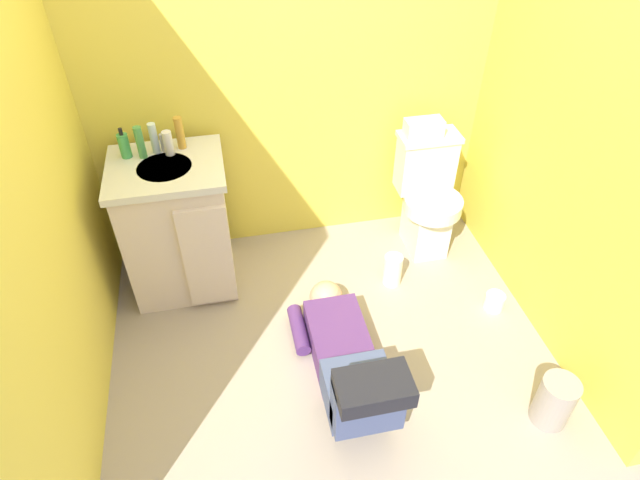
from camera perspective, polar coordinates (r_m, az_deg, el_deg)
The scene contains 17 objects.
ground_plane at distance 3.01m, azimuth 0.89°, elevation -10.80°, with size 2.79×2.94×0.04m, color #A09181.
wall_back at distance 3.09m, azimuth -3.18°, elevation 18.97°, with size 2.45×0.08×2.40m, color #E2CD47.
wall_left at distance 2.28m, azimuth -29.34°, elevation 5.10°, with size 0.08×1.94×2.40m, color #E2CD47.
wall_right at distance 2.69m, azimuth 27.13°, elevation 11.15°, with size 0.08×1.94×2.40m, color #E2CD47.
toilet at distance 3.41m, azimuth 11.21°, elevation 4.50°, with size 0.36×0.46×0.75m.
vanity_cabinet at distance 3.14m, azimuth -14.72°, elevation 1.45°, with size 0.60×0.53×0.82m.
faucet at distance 3.02m, azimuth -16.25°, elevation 9.83°, with size 0.02×0.02×0.10m, color silver.
person_plumber at distance 2.70m, azimuth 2.95°, elevation -12.62°, with size 0.39×1.06×0.52m.
tissue_box at distance 3.24m, azimuth 10.88°, elevation 11.54°, with size 0.22×0.11×0.10m, color silver.
soap_dispenser at distance 3.01m, azimuth -19.92°, elevation 9.35°, with size 0.06×0.06×0.17m.
bottle_green at distance 2.97m, azimuth -18.42°, elevation 9.73°, with size 0.04×0.04×0.18m, color #4B9B4F.
bottle_clear at distance 3.00m, azimuth -17.09°, elevation 10.21°, with size 0.04×0.04×0.17m, color silver.
bottle_white at distance 2.97m, azimuth -15.70°, elevation 9.80°, with size 0.05×0.05×0.13m, color silver.
bottle_amber at distance 3.00m, azimuth -14.55°, elevation 10.87°, with size 0.04×0.04×0.18m, color gold.
trash_can at distance 2.83m, azimuth 23.48°, elevation -15.30°, with size 0.17×0.17×0.27m, color #9F9587.
paper_towel_roll at distance 3.26m, azimuth 7.66°, elevation -3.13°, with size 0.11×0.11×0.20m, color white.
toilet_paper_roll at distance 3.28m, azimuth 17.90°, elevation -6.18°, with size 0.11×0.11×0.10m, color white.
Camera 1 is at (-0.43, -1.83, 2.33)m, focal length 30.38 mm.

